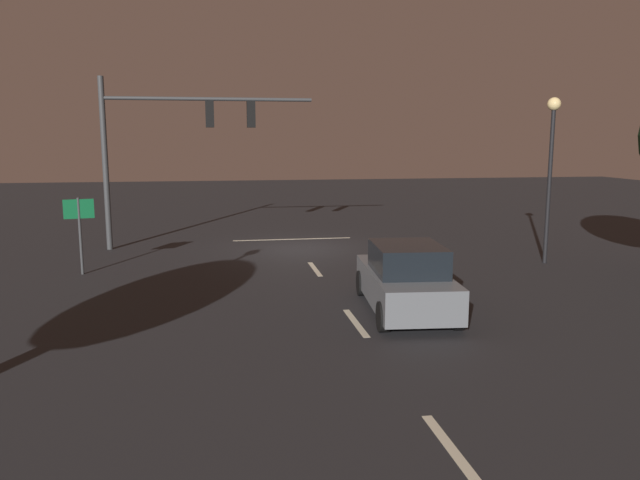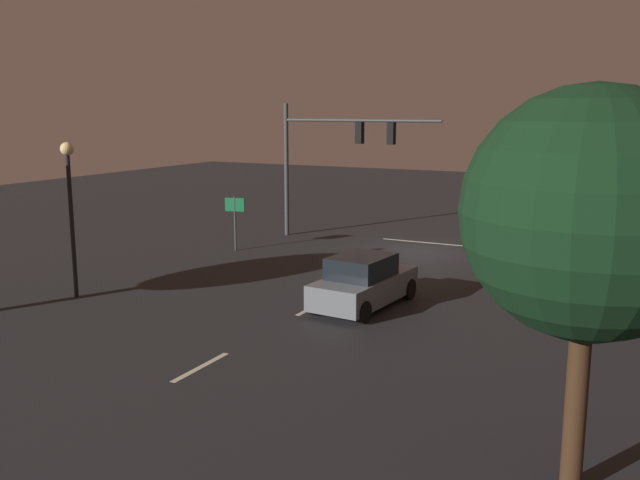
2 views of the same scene
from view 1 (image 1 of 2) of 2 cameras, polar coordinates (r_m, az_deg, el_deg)
The scene contains 9 objects.
ground_plane at distance 23.92m, azimuth -1.98°, elevation -0.74°, with size 80.00×80.00×0.00m, color #232326.
traffic_signal_assembly at distance 24.32m, azimuth -13.45°, elevation 9.75°, with size 7.99×0.47×6.51m.
lane_dash_far at distance 20.03m, azimuth -0.47°, elevation -2.72°, with size 2.20×0.16×0.01m, color beige.
lane_dash_mid at distance 14.32m, azimuth 3.34°, elevation -7.68°, with size 2.20×0.16×0.01m, color beige.
lane_dash_near at distance 9.00m, azimuth 12.33°, elevation -18.67°, with size 2.20×0.16×0.01m, color beige.
stop_bar at distance 25.99m, azimuth -2.60°, elevation 0.08°, with size 5.00×0.16×0.01m, color beige.
car_approaching at distance 15.16m, azimuth 7.99°, elevation -3.69°, with size 2.23×4.49×1.70m.
street_lamp_left_kerb at distance 22.03m, azimuth 20.74°, elevation 7.85°, with size 0.44×0.44×5.56m.
route_sign at distance 20.41m, azimuth -21.50°, elevation 1.81°, with size 0.89×0.25×2.42m.
Camera 1 is at (3.08, 23.34, 4.21)m, focal length 34.37 mm.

